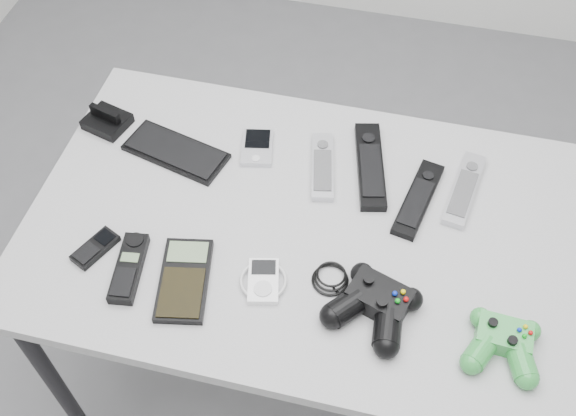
% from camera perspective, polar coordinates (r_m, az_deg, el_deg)
% --- Properties ---
extents(floor, '(3.50, 3.50, 0.00)m').
position_cam_1_polar(floor, '(2.10, 2.71, -12.82)').
color(floor, slate).
rests_on(floor, ground).
extents(desk, '(1.15, 0.74, 0.77)m').
position_cam_1_polar(desk, '(1.46, 1.17, -2.91)').
color(desk, '#ACABAE').
rests_on(desk, floor).
extents(pda_keyboard, '(0.25, 0.15, 0.01)m').
position_cam_1_polar(pda_keyboard, '(1.55, -9.48, 4.76)').
color(pda_keyboard, black).
rests_on(pda_keyboard, desk).
extents(dock_bracket, '(0.11, 0.11, 0.05)m').
position_cam_1_polar(dock_bracket, '(1.63, -15.16, 7.41)').
color(dock_bracket, black).
rests_on(dock_bracket, desk).
extents(pda, '(0.09, 0.12, 0.02)m').
position_cam_1_polar(pda, '(1.54, -2.63, 5.17)').
color(pda, silver).
rests_on(pda, desk).
extents(remote_silver_a, '(0.08, 0.19, 0.02)m').
position_cam_1_polar(remote_silver_a, '(1.50, 2.94, 3.58)').
color(remote_silver_a, silver).
rests_on(remote_silver_a, desk).
extents(remote_black_a, '(0.11, 0.25, 0.02)m').
position_cam_1_polar(remote_black_a, '(1.50, 6.98, 3.63)').
color(remote_black_a, black).
rests_on(remote_black_a, desk).
extents(remote_black_b, '(0.09, 0.22, 0.02)m').
position_cam_1_polar(remote_black_b, '(1.46, 10.97, 0.79)').
color(remote_black_b, black).
rests_on(remote_black_b, desk).
extents(remote_silver_b, '(0.08, 0.21, 0.02)m').
position_cam_1_polar(remote_silver_b, '(1.50, 14.70, 1.57)').
color(remote_silver_b, '#B5B6BC').
rests_on(remote_silver_b, desk).
extents(mobile_phone, '(0.08, 0.11, 0.02)m').
position_cam_1_polar(mobile_phone, '(1.42, -16.01, -3.26)').
color(mobile_phone, black).
rests_on(mobile_phone, desk).
extents(cordless_handset, '(0.07, 0.16, 0.02)m').
position_cam_1_polar(cordless_handset, '(1.37, -13.33, -4.94)').
color(cordless_handset, black).
rests_on(cordless_handset, desk).
extents(calculator, '(0.13, 0.20, 0.02)m').
position_cam_1_polar(calculator, '(1.34, -8.79, -6.01)').
color(calculator, black).
rests_on(calculator, desk).
extents(mp3_player, '(0.11, 0.12, 0.02)m').
position_cam_1_polar(mp3_player, '(1.32, -2.10, -6.17)').
color(mp3_player, white).
rests_on(mp3_player, desk).
extents(controller_black, '(0.32, 0.25, 0.05)m').
position_cam_1_polar(controller_black, '(1.28, 7.40, -7.99)').
color(controller_black, black).
rests_on(controller_black, desk).
extents(controller_green, '(0.15, 0.16, 0.05)m').
position_cam_1_polar(controller_green, '(1.30, 17.76, -10.74)').
color(controller_green, '#278323').
rests_on(controller_green, desk).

